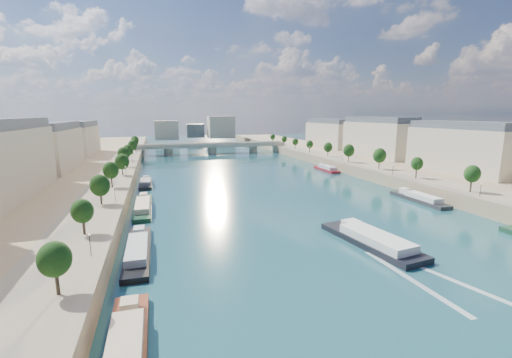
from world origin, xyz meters
TOP-DOWN VIEW (x-y plane):
  - ground at (0.00, 100.00)m, footprint 700.00×700.00m
  - quay_left at (-72.00, 100.00)m, footprint 44.00×520.00m
  - quay_right at (72.00, 100.00)m, footprint 44.00×520.00m
  - pave_left at (-57.00, 100.00)m, footprint 14.00×520.00m
  - pave_right at (57.00, 100.00)m, footprint 14.00×520.00m
  - trees_left at (-55.00, 102.00)m, footprint 4.80×268.80m
  - trees_right at (55.00, 110.00)m, footprint 4.80×268.80m
  - lamps_left at (-52.50, 90.00)m, footprint 0.36×200.36m
  - lamps_right at (52.50, 105.00)m, footprint 0.36×200.36m
  - buildings_left at (-85.00, 112.00)m, footprint 16.00×226.00m
  - buildings_right at (85.00, 112.00)m, footprint 16.00×226.00m
  - skyline at (3.19, 319.52)m, footprint 79.00×42.00m
  - bridge at (0.00, 222.97)m, footprint 112.00×12.00m
  - tour_barge at (5.93, 31.87)m, footprint 11.72×28.41m
  - wake at (5.93, 15.26)m, footprint 11.25×26.02m
  - moored_barges_left at (-45.50, 46.09)m, footprint 5.00×157.95m
  - moored_barges_right at (45.50, 49.75)m, footprint 5.00×159.81m

SIDE VIEW (x-z plane):
  - ground at x=0.00m, z-range 0.00..0.00m
  - wake at x=5.93m, z-range 0.00..0.04m
  - moored_barges_right at x=45.50m, z-range -0.96..2.64m
  - moored_barges_left at x=-45.50m, z-range -0.96..2.64m
  - tour_barge at x=5.93m, z-range -0.85..2.92m
  - quay_left at x=-72.00m, z-range 0.00..5.00m
  - quay_right at x=72.00m, z-range 0.00..5.00m
  - pave_left at x=-57.00m, z-range 5.00..5.10m
  - pave_right at x=57.00m, z-range 5.00..5.10m
  - bridge at x=0.00m, z-range 1.01..9.16m
  - lamps_left at x=-52.50m, z-range 5.64..9.92m
  - lamps_right at x=52.50m, z-range 5.64..9.92m
  - trees_left at x=-55.00m, z-range 6.35..14.61m
  - trees_right at x=55.00m, z-range 6.35..14.61m
  - skyline at x=3.19m, z-range 3.66..25.66m
  - buildings_left at x=-85.00m, z-range 4.85..28.05m
  - buildings_right at x=85.00m, z-range 4.85..28.05m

